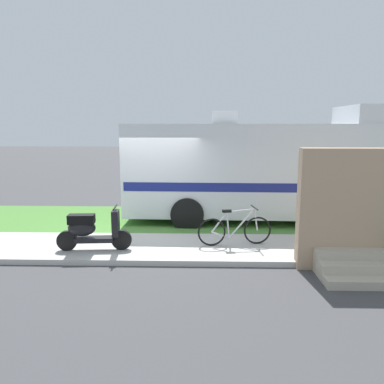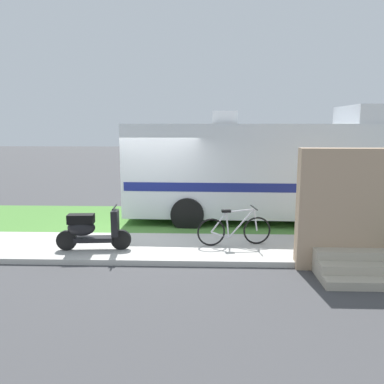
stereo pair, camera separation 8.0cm
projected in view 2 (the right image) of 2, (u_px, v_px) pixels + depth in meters
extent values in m
plane|color=#424244|center=(150.00, 235.00, 10.07)|extent=(80.00, 80.00, 0.00)
cube|color=beige|center=(143.00, 248.00, 8.87)|extent=(24.00, 2.00, 0.12)
cube|color=#4C8438|center=(157.00, 220.00, 11.54)|extent=(24.00, 3.40, 0.08)
cube|color=silver|center=(265.00, 168.00, 11.34)|extent=(8.04, 2.68, 2.56)
cube|color=silver|center=(378.00, 115.00, 10.89)|extent=(1.86, 2.39, 0.50)
cube|color=navy|center=(265.00, 181.00, 11.41)|extent=(7.88, 2.70, 0.24)
cube|color=silver|center=(225.00, 117.00, 11.16)|extent=(0.72, 0.62, 0.36)
cylinder|color=black|center=(337.00, 199.00, 12.55)|extent=(0.91, 0.30, 0.90)
cylinder|color=black|center=(364.00, 216.00, 10.22)|extent=(0.91, 0.30, 0.90)
cylinder|color=black|center=(193.00, 198.00, 12.84)|extent=(0.91, 0.30, 0.90)
cylinder|color=black|center=(187.00, 214.00, 10.51)|extent=(0.91, 0.30, 0.90)
cylinder|color=black|center=(121.00, 240.00, 8.55)|extent=(0.45, 0.14, 0.44)
cylinder|color=black|center=(67.00, 240.00, 8.50)|extent=(0.45, 0.14, 0.44)
cube|color=black|center=(94.00, 239.00, 8.52)|extent=(0.85, 0.35, 0.10)
cube|color=black|center=(81.00, 219.00, 8.43)|extent=(0.58, 0.30, 0.20)
ellipsoid|color=black|center=(81.00, 228.00, 8.46)|extent=(0.62, 0.35, 0.36)
cube|color=black|center=(115.00, 223.00, 8.48)|extent=(0.17, 0.33, 0.56)
cylinder|color=black|center=(115.00, 207.00, 8.42)|extent=(0.08, 0.50, 0.04)
sphere|color=white|center=(115.00, 215.00, 8.45)|extent=(0.12, 0.12, 0.12)
torus|color=black|center=(257.00, 231.00, 8.91)|extent=(0.64, 0.14, 0.64)
torus|color=black|center=(211.00, 232.00, 8.77)|extent=(0.64, 0.14, 0.64)
cylinder|color=silver|center=(241.00, 224.00, 8.83)|extent=(0.60, 0.13, 0.67)
cylinder|color=silver|center=(227.00, 225.00, 8.79)|extent=(0.10, 0.05, 0.60)
cylinder|color=silver|center=(240.00, 211.00, 8.77)|extent=(0.64, 0.14, 0.09)
cylinder|color=silver|center=(220.00, 235.00, 8.81)|extent=(0.42, 0.10, 0.18)
cylinder|color=silver|center=(219.00, 222.00, 8.75)|extent=(0.37, 0.10, 0.47)
cylinder|color=silver|center=(255.00, 220.00, 8.86)|extent=(0.13, 0.06, 0.51)
cube|color=black|center=(226.00, 211.00, 8.73)|extent=(0.21, 0.13, 0.06)
cylinder|color=black|center=(254.00, 208.00, 8.80)|extent=(0.11, 0.52, 0.03)
cube|color=silver|center=(279.00, 169.00, 15.99)|extent=(2.46, 2.14, 1.45)
cube|color=black|center=(280.00, 159.00, 15.92)|extent=(2.34, 2.16, 0.44)
cube|color=silver|center=(344.00, 179.00, 15.84)|extent=(2.98, 2.17, 0.69)
cylinder|color=black|center=(278.00, 188.00, 15.16)|extent=(0.77, 0.28, 0.76)
cylinder|color=black|center=(272.00, 181.00, 17.07)|extent=(0.77, 0.28, 0.76)
cylinder|color=black|center=(361.00, 189.00, 14.90)|extent=(0.77, 0.28, 0.76)
cylinder|color=black|center=(345.00, 182.00, 16.81)|extent=(0.77, 0.28, 0.76)
cube|color=#B2A893|center=(357.00, 277.00, 7.15)|extent=(1.40, 0.96, 0.16)
cube|color=#B2A893|center=(354.00, 265.00, 7.28)|extent=(1.40, 0.64, 0.16)
cube|color=#B2A893|center=(352.00, 254.00, 7.41)|extent=(1.40, 0.32, 0.16)
cube|color=tan|center=(349.00, 210.00, 7.58)|extent=(2.00, 0.30, 2.40)
cylinder|color=#B2B2B7|center=(378.00, 250.00, 8.17)|extent=(0.07, 0.07, 0.23)
cylinder|color=#B2B2B7|center=(379.00, 244.00, 8.15)|extent=(0.03, 0.03, 0.05)
cylinder|color=black|center=(379.00, 243.00, 8.15)|extent=(0.03, 0.03, 0.02)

